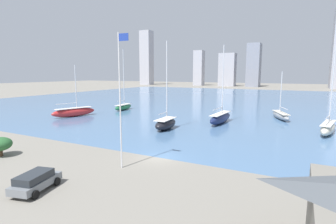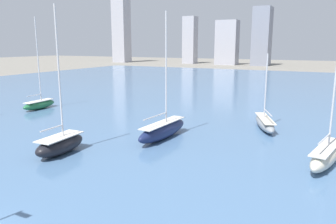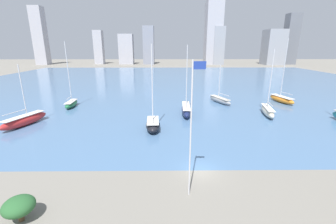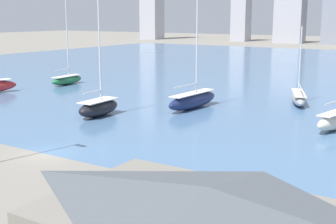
% 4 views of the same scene
% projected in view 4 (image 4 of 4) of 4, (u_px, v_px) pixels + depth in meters
% --- Properties ---
extents(ground_plane, '(500.00, 500.00, 0.00)m').
position_uv_depth(ground_plane, '(47.00, 154.00, 39.14)').
color(ground_plane, gray).
extents(harbor_water, '(180.00, 140.00, 0.00)m').
position_uv_depth(harbor_water, '(302.00, 72.00, 96.80)').
color(harbor_water, '#4C7099').
rests_on(harbor_water, ground_plane).
extents(sailboat_black, '(2.81, 6.54, 15.08)m').
position_uv_depth(sailboat_black, '(99.00, 107.00, 53.96)').
color(sailboat_black, black).
rests_on(sailboat_black, harbor_water).
extents(sailboat_green, '(2.34, 7.14, 15.87)m').
position_uv_depth(sailboat_green, '(67.00, 79.00, 78.86)').
color(sailboat_green, '#236B3D').
rests_on(sailboat_green, harbor_water).
extents(sailboat_navy, '(2.56, 10.15, 15.00)m').
position_uv_depth(sailboat_navy, '(193.00, 100.00, 58.43)').
color(sailboat_navy, '#19234C').
rests_on(sailboat_navy, harbor_water).
extents(sailboat_gray, '(5.05, 9.27, 10.04)m').
position_uv_depth(sailboat_gray, '(298.00, 97.00, 61.82)').
color(sailboat_gray, gray).
rests_on(sailboat_gray, harbor_water).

